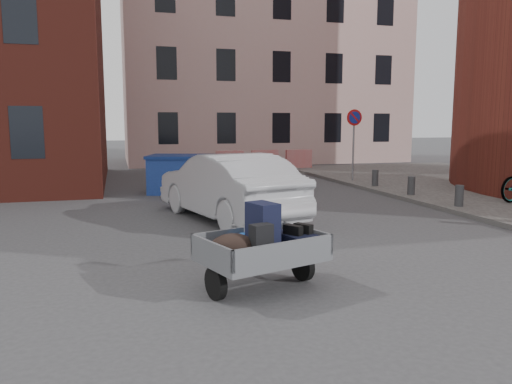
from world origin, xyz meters
name	(u,v)px	position (x,y,z in m)	size (l,w,h in m)	color
ground	(283,263)	(0.00, 0.00, 0.00)	(120.00, 120.00, 0.00)	#38383A
building_pink	(261,43)	(6.00, 22.00, 7.00)	(16.00, 8.00, 14.00)	beige
no_parking_sign	(354,130)	(6.00, 9.48, 2.01)	(0.60, 0.09, 2.65)	gray
bollards	(459,196)	(6.00, 3.40, 0.40)	(0.22, 9.02, 0.55)	#3A3A3D
barriers	(265,161)	(4.20, 15.00, 0.50)	(4.70, 0.18, 1.00)	red
trailer	(261,247)	(-0.72, -1.19, 0.61)	(1.86, 1.97, 1.20)	black
dumpster	(195,174)	(-0.12, 8.56, 0.62)	(3.28, 2.36, 1.24)	navy
silver_car	(228,186)	(-0.06, 3.91, 0.78)	(1.66, 4.76, 1.57)	#B2B4BA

